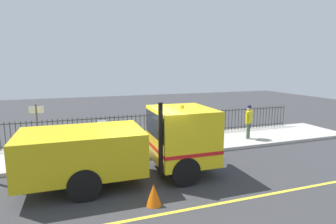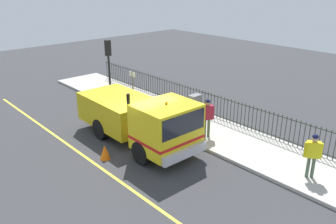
# 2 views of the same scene
# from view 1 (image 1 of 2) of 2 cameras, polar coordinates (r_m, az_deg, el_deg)

# --- Properties ---
(ground_plane) EXTENTS (52.43, 52.43, 0.00)m
(ground_plane) POSITION_cam_1_polar(r_m,az_deg,el_deg) (9.61, -5.13, -13.80)
(ground_plane) COLOR #38383A
(ground_plane) RESTS_ON ground
(sidewalk_slab) EXTENTS (3.13, 23.83, 0.14)m
(sidewalk_slab) POSITION_cam_1_polar(r_m,az_deg,el_deg) (12.69, -8.97, -7.65)
(sidewalk_slab) COLOR #B7B2A8
(sidewalk_slab) RESTS_ON ground
(lane_marking) EXTENTS (0.12, 21.45, 0.01)m
(lane_marking) POSITION_cam_1_polar(r_m,az_deg,el_deg) (7.64, -0.57, -20.30)
(lane_marking) COLOR yellow
(lane_marking) RESTS_ON ground
(work_truck) EXTENTS (2.45, 6.47, 2.72)m
(work_truck) POSITION_cam_1_polar(r_m,az_deg,el_deg) (9.32, -6.31, -6.11)
(work_truck) COLOR yellow
(work_truck) RESTS_ON ground
(worker_standing) EXTENTS (0.61, 0.43, 1.82)m
(worker_standing) POSITION_cam_1_polar(r_m,az_deg,el_deg) (12.07, -2.03, -2.62)
(worker_standing) COLOR maroon
(worker_standing) RESTS_ON sidewalk_slab
(pedestrian_distant) EXTENTS (0.46, 0.53, 1.72)m
(pedestrian_distant) POSITION_cam_1_polar(r_m,az_deg,el_deg) (14.43, 16.39, -1.22)
(pedestrian_distant) COLOR yellow
(pedestrian_distant) RESTS_ON sidewalk_slab
(iron_fence) EXTENTS (0.04, 20.29, 1.25)m
(iron_fence) POSITION_cam_1_polar(r_m,az_deg,el_deg) (13.85, -10.13, -3.19)
(iron_fence) COLOR #2D332D
(iron_fence) RESTS_ON sidewalk_slab
(utility_cabinet) EXTENTS (0.66, 0.41, 1.11)m
(utility_cabinet) POSITION_cam_1_polar(r_m,az_deg,el_deg) (13.25, -13.41, -4.25)
(utility_cabinet) COLOR slate
(utility_cabinet) RESTS_ON sidewalk_slab
(traffic_cone) EXTENTS (0.43, 0.43, 0.62)m
(traffic_cone) POSITION_cam_1_polar(r_m,az_deg,el_deg) (7.90, -2.97, -16.71)
(traffic_cone) COLOR orange
(traffic_cone) RESTS_ON ground
(street_sign) EXTENTS (0.06, 0.50, 2.32)m
(street_sign) POSITION_cam_1_polar(r_m,az_deg,el_deg) (10.94, -25.38, -3.04)
(street_sign) COLOR #4C4C4C
(street_sign) RESTS_ON sidewalk_slab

